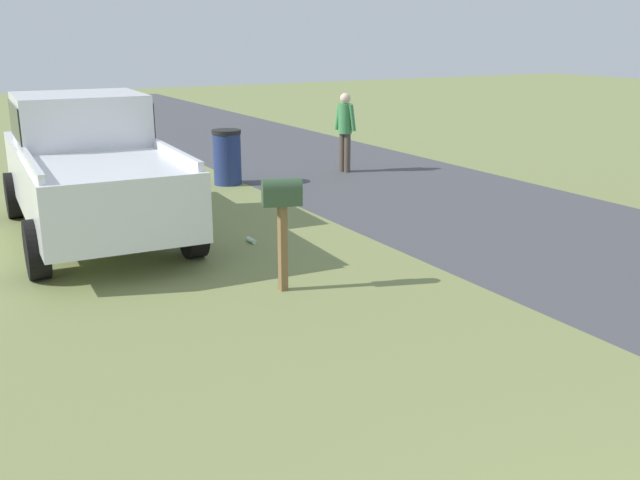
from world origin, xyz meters
TOP-DOWN VIEW (x-y plane):
  - road_asphalt at (6.00, -5.04)m, footprint 60.00×5.14m
  - mailbox at (6.92, -0.32)m, footprint 0.33×0.50m
  - pickup_truck at (10.70, 1.08)m, footprint 5.34×2.47m
  - trash_bin at (13.11, -2.14)m, footprint 0.59×0.59m
  - pedestrian at (13.08, -4.92)m, footprint 0.46×0.32m
  - litter_bottle_by_mailbox at (8.96, -0.80)m, footprint 0.22×0.08m

SIDE VIEW (x-z plane):
  - road_asphalt at x=6.00m, z-range 0.00..0.01m
  - litter_bottle_by_mailbox at x=8.96m, z-range 0.00..0.07m
  - trash_bin at x=13.11m, z-range 0.00..1.11m
  - pedestrian at x=13.08m, z-range 0.14..1.87m
  - mailbox at x=6.92m, z-range 0.40..1.77m
  - pickup_truck at x=10.70m, z-range 0.06..2.15m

